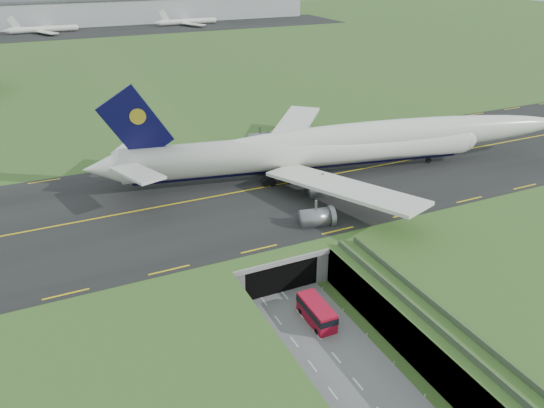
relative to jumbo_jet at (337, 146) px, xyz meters
name	(u,v)px	position (x,y,z in m)	size (l,w,h in m)	color
ground	(307,323)	(-24.90, -33.90, -11.68)	(900.00, 900.00, 0.00)	#365C24
airfield_deck	(307,306)	(-24.90, -33.90, -8.68)	(800.00, 800.00, 6.00)	gray
trench_road	(334,356)	(-24.90, -41.40, -11.58)	(12.00, 75.00, 0.20)	slate
taxiway	(224,195)	(-24.90, -0.90, -5.59)	(800.00, 44.00, 0.18)	black
tunnel_portal	(259,248)	(-24.90, -17.18, -8.34)	(17.00, 22.30, 6.00)	gray
guideway	(471,356)	(-13.90, -53.01, -6.36)	(3.00, 53.00, 7.05)	#A8A8A3
jumbo_jet	(337,146)	(0.00, 0.00, 0.00)	(99.84, 62.53, 21.06)	white
shuttle_tram	(317,312)	(-23.54, -34.19, -10.02)	(2.93, 7.39, 3.01)	#AD0B25
cargo_terminal	(67,12)	(-25.07, 265.52, 2.28)	(320.00, 67.00, 15.60)	#B2B2B2
distant_hills	(134,16)	(39.48, 396.10, -15.68)	(700.00, 91.00, 60.00)	#50605B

